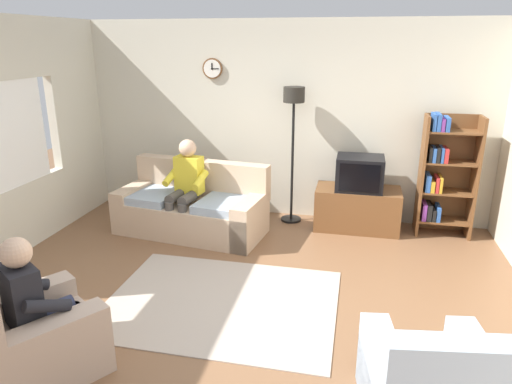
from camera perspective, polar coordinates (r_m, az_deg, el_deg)
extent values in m
plane|color=brown|center=(4.59, -2.24, -13.85)|extent=(12.00, 12.00, 0.00)
cube|color=beige|center=(6.59, 3.51, 8.65)|extent=(6.20, 0.12, 2.70)
cylinder|color=brown|center=(6.66, -5.33, 14.77)|extent=(0.28, 0.03, 0.28)
cylinder|color=white|center=(6.65, -5.37, 14.76)|extent=(0.24, 0.01, 0.24)
cube|color=black|center=(6.64, -5.40, 15.02)|extent=(0.02, 0.01, 0.09)
cube|color=black|center=(6.63, -5.05, 14.76)|extent=(0.11, 0.01, 0.01)
cube|color=beige|center=(7.10, -21.00, 8.59)|extent=(0.12, 1.10, 1.20)
cube|color=tan|center=(6.18, -7.97, -3.11)|extent=(2.00, 1.09, 0.42)
cube|color=tan|center=(6.34, -6.63, 1.78)|extent=(1.91, 0.46, 0.48)
cube|color=tan|center=(5.83, -0.67, -3.53)|extent=(0.33, 0.86, 0.56)
cube|color=tan|center=(6.58, -14.48, -1.55)|extent=(0.33, 0.86, 0.56)
cube|color=#9EADBC|center=(5.84, -3.97, -1.53)|extent=(0.69, 0.76, 0.10)
cube|color=#9EADBC|center=(6.30, -12.31, -0.44)|extent=(0.69, 0.76, 0.10)
cube|color=brown|center=(6.38, 12.23, -2.00)|extent=(1.10, 0.56, 0.56)
cube|color=black|center=(6.62, 12.28, -1.02)|extent=(1.10, 0.04, 0.03)
cube|color=black|center=(6.21, 12.53, 2.27)|extent=(0.60, 0.48, 0.44)
cube|color=black|center=(5.98, 12.51, 1.65)|extent=(0.50, 0.01, 0.36)
cube|color=brown|center=(6.34, 19.49, 1.92)|extent=(0.04, 0.36, 1.55)
cube|color=brown|center=(6.45, 25.12, 1.51)|extent=(0.04, 0.36, 1.55)
cube|color=brown|center=(6.55, 22.10, 2.12)|extent=(0.64, 0.02, 1.55)
cube|color=brown|center=(6.56, 21.73, -3.16)|extent=(0.60, 0.34, 0.02)
cube|color=#72338C|center=(6.46, 19.76, -2.09)|extent=(0.05, 0.28, 0.22)
cube|color=black|center=(6.47, 20.30, -2.18)|extent=(0.06, 0.28, 0.21)
cube|color=black|center=(6.49, 20.78, -2.43)|extent=(0.04, 0.28, 0.15)
cube|color=#2D59A5|center=(6.49, 21.26, -2.32)|extent=(0.05, 0.28, 0.19)
cube|color=brown|center=(6.44, 22.13, 0.06)|extent=(0.60, 0.34, 0.02)
cube|color=#2D59A5|center=(6.35, 20.15, 1.17)|extent=(0.06, 0.28, 0.21)
cube|color=gold|center=(6.37, 20.64, 0.83)|extent=(0.05, 0.28, 0.14)
cube|color=red|center=(6.37, 21.13, 0.99)|extent=(0.04, 0.28, 0.19)
cube|color=gold|center=(6.37, 21.51, 0.99)|extent=(0.03, 0.28, 0.20)
cube|color=brown|center=(6.34, 22.54, 3.39)|extent=(0.60, 0.34, 0.02)
cube|color=black|center=(6.26, 20.41, 4.45)|extent=(0.04, 0.28, 0.18)
cube|color=#2D59A5|center=(6.26, 20.82, 4.38)|extent=(0.04, 0.28, 0.18)
cube|color=black|center=(6.27, 21.24, 4.39)|extent=(0.04, 0.28, 0.19)
cube|color=#2D59A5|center=(6.28, 21.66, 4.34)|extent=(0.03, 0.28, 0.18)
cube|color=red|center=(6.29, 22.07, 4.26)|extent=(0.05, 0.28, 0.17)
cube|color=brown|center=(6.26, 22.96, 6.82)|extent=(0.60, 0.34, 0.02)
cube|color=#2D59A5|center=(6.18, 20.84, 8.02)|extent=(0.04, 0.28, 0.20)
cube|color=#2D59A5|center=(6.19, 21.31, 8.00)|extent=(0.05, 0.28, 0.21)
cube|color=#72338C|center=(6.20, 21.74, 7.72)|extent=(0.04, 0.28, 0.16)
cube|color=#2D59A5|center=(6.21, 22.24, 7.74)|extent=(0.05, 0.28, 0.17)
cylinder|color=black|center=(6.62, 4.29, -3.32)|extent=(0.28, 0.28, 0.03)
cylinder|color=black|center=(6.37, 4.46, 3.69)|extent=(0.04, 0.04, 1.70)
cylinder|color=black|center=(6.21, 4.67, 11.77)|extent=(0.28, 0.28, 0.20)
cube|color=tan|center=(4.08, -25.03, -16.89)|extent=(1.13, 1.14, 0.40)
cube|color=tan|center=(4.29, -26.29, -14.00)|extent=(0.61, 0.78, 0.56)
cube|color=tan|center=(3.80, -23.31, -17.97)|extent=(0.61, 0.78, 0.56)
cube|color=#9EADBC|center=(2.96, 23.26, -20.40)|extent=(0.82, 0.30, 0.50)
cube|color=#9EADBC|center=(3.41, 15.10, -21.67)|extent=(0.32, 0.82, 0.56)
cube|color=#AD9E8E|center=(4.66, -4.22, -13.24)|extent=(2.20, 1.70, 0.01)
cube|color=yellow|center=(6.05, -8.16, 2.11)|extent=(0.36, 0.24, 0.48)
sphere|color=#D8AD8C|center=(5.96, -8.35, 5.32)|extent=(0.22, 0.22, 0.22)
cylinder|color=#4C4742|center=(5.92, -8.15, -0.68)|extent=(0.18, 0.39, 0.13)
cylinder|color=#4C4742|center=(6.01, -9.67, -0.49)|extent=(0.18, 0.39, 0.13)
cylinder|color=#4C4742|center=(5.86, -8.90, -3.83)|extent=(0.12, 0.12, 0.52)
cylinder|color=#4C4742|center=(5.95, -10.43, -3.59)|extent=(0.12, 0.12, 0.52)
cylinder|color=yellow|center=(5.88, -6.80, 1.48)|extent=(0.13, 0.34, 0.20)
cylinder|color=yellow|center=(6.07, -10.34, 1.86)|extent=(0.13, 0.34, 0.20)
cube|color=black|center=(3.84, -26.66, -11.41)|extent=(0.39, 0.36, 0.48)
sphere|color=#D8AD8C|center=(3.69, -27.27, -6.59)|extent=(0.22, 0.22, 0.22)
cylinder|color=#2D334C|center=(4.07, -23.99, -13.15)|extent=(0.32, 0.39, 0.13)
cylinder|color=#2D334C|center=(3.92, -23.04, -14.26)|extent=(0.32, 0.39, 0.13)
cylinder|color=#2D334C|center=(4.23, -21.13, -14.98)|extent=(0.15, 0.15, 0.40)
cylinder|color=#2D334C|center=(4.09, -20.09, -16.11)|extent=(0.15, 0.15, 0.40)
cylinder|color=black|center=(4.05, -26.19, -10.09)|extent=(0.26, 0.32, 0.20)
cylinder|color=black|center=(3.69, -24.09, -12.57)|extent=(0.26, 0.32, 0.20)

